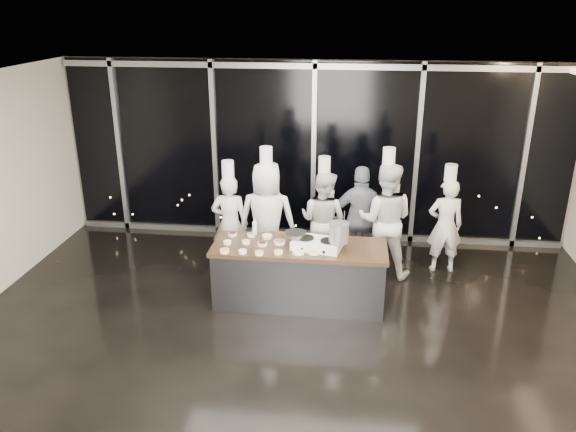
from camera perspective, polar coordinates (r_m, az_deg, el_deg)
name	(u,v)px	position (r m, az deg, el deg)	size (l,w,h in m)	color
ground	(292,336)	(7.55, 0.42, -12.08)	(9.00, 9.00, 0.00)	black
room_shell	(308,173)	(6.58, 2.00, 4.43)	(9.02, 7.02, 3.21)	beige
window_wall	(314,152)	(10.06, 2.64, 6.46)	(8.90, 0.11, 3.20)	black
demo_counter	(299,274)	(8.10, 1.14, -5.93)	(2.46, 0.86, 0.90)	#3D3D42
stove	(317,244)	(7.82, 2.96, -2.83)	(0.73, 0.53, 0.14)	white
frying_pan	(295,234)	(7.88, 0.71, -1.81)	(0.55, 0.36, 0.05)	slate
stock_pot	(339,232)	(7.67, 5.18, -1.66)	(0.27, 0.27, 0.27)	#A6A6A8
prep_bowls	(269,245)	(7.87, -1.99, -2.96)	(1.39, 0.72, 0.05)	white
squeeze_bottle	(255,227)	(8.26, -3.40, -1.10)	(0.07, 0.07, 0.25)	white
chef_far_left	(230,223)	(8.94, -5.91, -0.69)	(0.59, 0.39, 1.85)	silver
chef_left	(267,219)	(8.75, -2.15, -0.32)	(0.92, 0.61, 2.10)	silver
chef_center	(323,220)	(9.03, 3.58, -0.37)	(0.98, 0.89, 1.88)	silver
guest	(361,219)	(9.03, 7.44, -0.29)	(1.03, 0.44, 1.74)	#131D36
chef_right	(385,220)	(8.88, 9.80, -0.35)	(0.98, 0.81, 2.08)	silver
chef_side	(445,224)	(9.26, 15.68, -0.81)	(0.61, 0.44, 1.78)	silver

